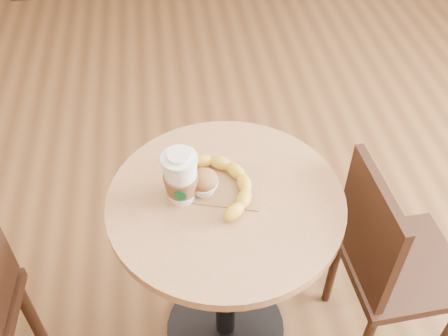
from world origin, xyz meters
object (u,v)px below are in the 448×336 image
object	(u,v)px
muffin	(204,182)
banana	(225,184)
chair_right	(389,260)
cafe_table	(226,247)
coffee_cup	(181,179)

from	to	relation	value
muffin	banana	world-z (taller)	muffin
chair_right	muffin	size ratio (longest dim) A/B	9.96
cafe_table	muffin	size ratio (longest dim) A/B	9.13
coffee_cup	banana	size ratio (longest dim) A/B	0.59
chair_right	muffin	xyz separation A→B (m)	(-0.58, 0.10, 0.34)
cafe_table	chair_right	xyz separation A→B (m)	(0.52, -0.07, -0.07)
cafe_table	banana	distance (m)	0.25
coffee_cup	muffin	size ratio (longest dim) A/B	2.00
muffin	banana	xyz separation A→B (m)	(0.06, 0.00, -0.02)
cafe_table	banana	bearing A→B (deg)	87.69
coffee_cup	banana	world-z (taller)	coffee_cup
chair_right	coffee_cup	distance (m)	0.74
cafe_table	muffin	xyz separation A→B (m)	(-0.06, 0.03, 0.27)
coffee_cup	cafe_table	bearing A→B (deg)	-3.35
chair_right	banana	size ratio (longest dim) A/B	2.94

